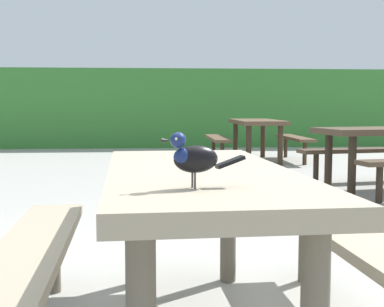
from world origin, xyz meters
TOP-DOWN VIEW (x-y plane):
  - hedge_wall at (0.00, 10.80)m, footprint 28.00×1.55m
  - picnic_table_foreground at (-0.08, -0.08)m, footprint 1.75×1.83m
  - bird_grackle at (-0.15, -0.61)m, footprint 0.28×0.11m
  - picnic_table_mid_left at (1.65, 7.02)m, footprint 1.70×1.81m

SIDE VIEW (x-z plane):
  - picnic_table_foreground at x=-0.08m, z-range 0.19..0.93m
  - picnic_table_mid_left at x=1.65m, z-range 0.19..0.93m
  - bird_grackle at x=-0.15m, z-range 0.75..0.94m
  - hedge_wall at x=0.00m, z-range 0.00..1.85m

